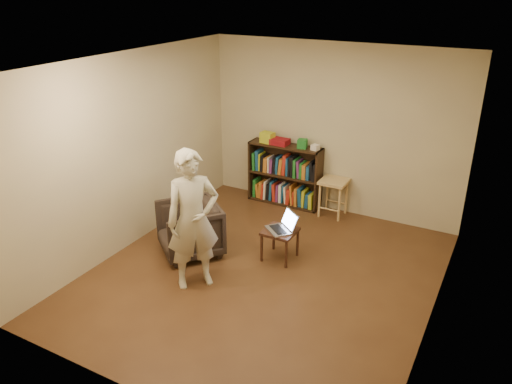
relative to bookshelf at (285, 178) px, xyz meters
The scene contains 15 objects.
floor 2.25m from the bookshelf, 71.35° to the right, with size 4.50×4.50×0.00m, color #4A2B17.
ceiling 3.09m from the bookshelf, 71.35° to the right, with size 4.50×4.50×0.00m, color silver.
wall_back 1.12m from the bookshelf, 12.45° to the left, with size 4.00×4.00×0.00m, color #B8A88B.
wall_left 2.61m from the bookshelf, 121.70° to the right, with size 4.50×4.50×0.00m, color #B8A88B.
wall_right 3.53m from the bookshelf, 37.73° to the right, with size 4.50×4.50×0.00m, color #B8A88B.
bookshelf is the anchor object (origin of this frame).
box_yellow 0.72m from the bookshelf, behind, with size 0.21×0.15×0.17m, color gold.
red_cloth 0.62m from the bookshelf, 161.21° to the right, with size 0.28×0.21×0.09m, color maroon.
box_green 0.69m from the bookshelf, ahead, with size 0.14×0.14×0.14m, color #1F7729.
box_white 0.79m from the bookshelf, ahead, with size 0.11×0.11×0.08m, color white.
stool 0.86m from the bookshelf, ahead, with size 0.40×0.40×0.59m.
armchair 2.12m from the bookshelf, 101.37° to the right, with size 0.76×0.78×0.71m, color #2E271F.
side_table 1.78m from the bookshelf, 66.70° to the right, with size 0.41×0.41×0.42m.
laptop 1.77m from the bookshelf, 65.68° to the right, with size 0.47×0.47×0.24m.
person 2.67m from the bookshelf, 88.60° to the right, with size 0.62×0.41×1.70m, color beige.
Camera 1 is at (2.45, -4.73, 3.44)m, focal length 35.00 mm.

